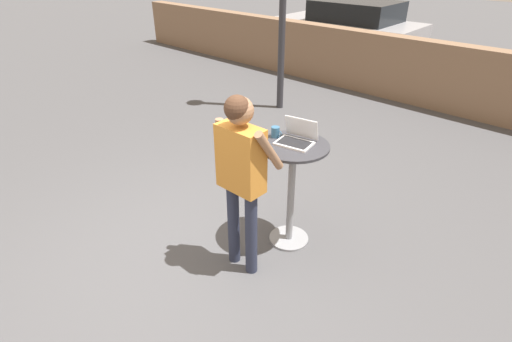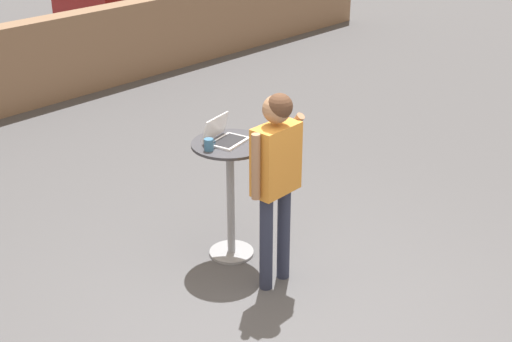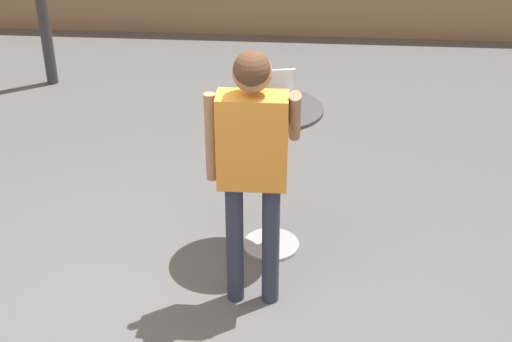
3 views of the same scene
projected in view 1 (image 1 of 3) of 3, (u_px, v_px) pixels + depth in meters
The scene contains 7 objects.
ground_plane at pixel (188, 266), 3.82m from camera, with size 50.00×50.00×0.00m, color #4C4C4F.
pavement_kerb at pixel (442, 77), 7.27m from camera, with size 17.72×0.35×1.19m.
cafe_table at pixel (292, 179), 3.81m from camera, with size 0.66×0.66×1.10m.
laptop at pixel (297, 138), 3.65m from camera, with size 0.37×0.34×0.21m.
coffee_mug at pixel (275, 132), 3.75m from camera, with size 0.12×0.08×0.10m.
standing_person at pixel (241, 166), 3.31m from camera, with size 0.55×0.38×1.70m.
parked_car_near_street at pixel (350, 26), 11.10m from camera, with size 4.04×2.08×1.40m.
Camera 1 is at (2.45, -1.64, 2.67)m, focal length 28.00 mm.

